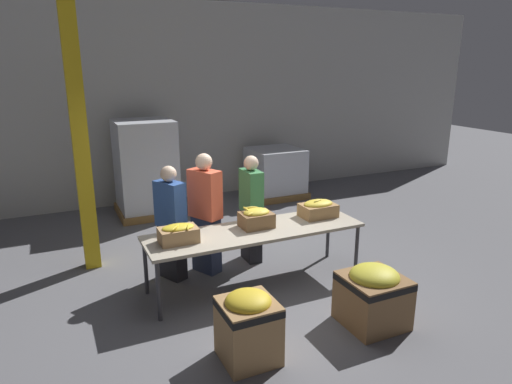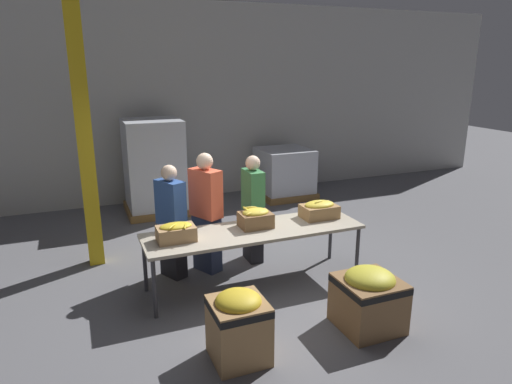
{
  "view_description": "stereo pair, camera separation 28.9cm",
  "coord_description": "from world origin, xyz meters",
  "px_view_note": "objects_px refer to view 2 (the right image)",
  "views": [
    {
      "loc": [
        -2.28,
        -4.94,
        2.81
      ],
      "look_at": [
        0.13,
        0.27,
        1.17
      ],
      "focal_mm": 32.0,
      "sensor_mm": 36.0,
      "label": 1
    },
    {
      "loc": [
        -2.02,
        -5.05,
        2.81
      ],
      "look_at": [
        0.13,
        0.27,
        1.17
      ],
      "focal_mm": 32.0,
      "sensor_mm": 36.0,
      "label": 2
    }
  ],
  "objects_px": {
    "support_pillar": "(83,125)",
    "sorting_table": "(254,233)",
    "banana_box_2": "(319,209)",
    "pallet_stack_1": "(284,173)",
    "banana_box_1": "(255,218)",
    "volunteer_1": "(206,214)",
    "banana_box_0": "(176,232)",
    "volunteer_0": "(172,222)",
    "volunteer_2": "(253,209)",
    "donation_bin_1": "(369,297)",
    "pallet_stack_0": "(154,167)",
    "donation_bin_0": "(239,324)"
  },
  "relations": [
    {
      "from": "volunteer_0",
      "to": "volunteer_1",
      "type": "xyz_separation_m",
      "value": [
        0.48,
        0.01,
        0.06
      ]
    },
    {
      "from": "banana_box_1",
      "to": "volunteer_2",
      "type": "bearing_deg",
      "value": 71.16
    },
    {
      "from": "banana_box_2",
      "to": "donation_bin_0",
      "type": "height_order",
      "value": "banana_box_2"
    },
    {
      "from": "volunteer_2",
      "to": "support_pillar",
      "type": "height_order",
      "value": "support_pillar"
    },
    {
      "from": "donation_bin_0",
      "to": "volunteer_0",
      "type": "bearing_deg",
      "value": 95.64
    },
    {
      "from": "pallet_stack_1",
      "to": "volunteer_1",
      "type": "bearing_deg",
      "value": -131.27
    },
    {
      "from": "donation_bin_0",
      "to": "support_pillar",
      "type": "bearing_deg",
      "value": 111.8
    },
    {
      "from": "pallet_stack_1",
      "to": "donation_bin_0",
      "type": "bearing_deg",
      "value": -119.78
    },
    {
      "from": "sorting_table",
      "to": "banana_box_0",
      "type": "height_order",
      "value": "banana_box_0"
    },
    {
      "from": "sorting_table",
      "to": "pallet_stack_1",
      "type": "xyz_separation_m",
      "value": [
        2.13,
        3.58,
        -0.21
      ]
    },
    {
      "from": "volunteer_2",
      "to": "pallet_stack_0",
      "type": "distance_m",
      "value": 2.94
    },
    {
      "from": "banana_box_1",
      "to": "banana_box_0",
      "type": "bearing_deg",
      "value": -175.61
    },
    {
      "from": "banana_box_1",
      "to": "sorting_table",
      "type": "bearing_deg",
      "value": -121.26
    },
    {
      "from": "banana_box_2",
      "to": "volunteer_0",
      "type": "height_order",
      "value": "volunteer_0"
    },
    {
      "from": "support_pillar",
      "to": "sorting_table",
      "type": "bearing_deg",
      "value": -38.44
    },
    {
      "from": "volunteer_1",
      "to": "support_pillar",
      "type": "distance_m",
      "value": 2.03
    },
    {
      "from": "volunteer_1",
      "to": "volunteer_2",
      "type": "relative_size",
      "value": 1.07
    },
    {
      "from": "volunteer_0",
      "to": "donation_bin_1",
      "type": "xyz_separation_m",
      "value": [
        1.7,
        -2.04,
        -0.41
      ]
    },
    {
      "from": "volunteer_1",
      "to": "donation_bin_1",
      "type": "relative_size",
      "value": 2.42
    },
    {
      "from": "volunteer_1",
      "to": "pallet_stack_0",
      "type": "bearing_deg",
      "value": 157.02
    },
    {
      "from": "support_pillar",
      "to": "banana_box_1",
      "type": "bearing_deg",
      "value": -36.09
    },
    {
      "from": "volunteer_2",
      "to": "pallet_stack_1",
      "type": "height_order",
      "value": "volunteer_2"
    },
    {
      "from": "banana_box_0",
      "to": "donation_bin_1",
      "type": "distance_m",
      "value": 2.32
    },
    {
      "from": "pallet_stack_0",
      "to": "pallet_stack_1",
      "type": "height_order",
      "value": "pallet_stack_0"
    },
    {
      "from": "sorting_table",
      "to": "banana_box_2",
      "type": "bearing_deg",
      "value": 5.79
    },
    {
      "from": "volunteer_1",
      "to": "donation_bin_1",
      "type": "distance_m",
      "value": 2.43
    },
    {
      "from": "banana_box_0",
      "to": "volunteer_0",
      "type": "distance_m",
      "value": 0.65
    },
    {
      "from": "banana_box_1",
      "to": "donation_bin_1",
      "type": "distance_m",
      "value": 1.73
    },
    {
      "from": "support_pillar",
      "to": "donation_bin_0",
      "type": "bearing_deg",
      "value": -68.2
    },
    {
      "from": "banana_box_2",
      "to": "banana_box_1",
      "type": "bearing_deg",
      "value": -178.98
    },
    {
      "from": "banana_box_0",
      "to": "volunteer_0",
      "type": "xyz_separation_m",
      "value": [
        0.08,
        0.64,
        -0.1
      ]
    },
    {
      "from": "donation_bin_0",
      "to": "pallet_stack_0",
      "type": "bearing_deg",
      "value": 89.11
    },
    {
      "from": "donation_bin_1",
      "to": "banana_box_0",
      "type": "bearing_deg",
      "value": 141.74
    },
    {
      "from": "banana_box_1",
      "to": "volunteer_1",
      "type": "bearing_deg",
      "value": 130.99
    },
    {
      "from": "banana_box_0",
      "to": "volunteer_1",
      "type": "height_order",
      "value": "volunteer_1"
    },
    {
      "from": "banana_box_1",
      "to": "pallet_stack_1",
      "type": "height_order",
      "value": "pallet_stack_1"
    },
    {
      "from": "volunteer_0",
      "to": "pallet_stack_1",
      "type": "height_order",
      "value": "volunteer_0"
    },
    {
      "from": "volunteer_2",
      "to": "donation_bin_0",
      "type": "xyz_separation_m",
      "value": [
        -0.99,
        -2.12,
        -0.39
      ]
    },
    {
      "from": "support_pillar",
      "to": "volunteer_2",
      "type": "bearing_deg",
      "value": -19.48
    },
    {
      "from": "support_pillar",
      "to": "volunteer_0",
      "type": "bearing_deg",
      "value": -41.63
    },
    {
      "from": "banana_box_2",
      "to": "support_pillar",
      "type": "xyz_separation_m",
      "value": [
        -2.87,
        1.39,
        1.12
      ]
    },
    {
      "from": "pallet_stack_1",
      "to": "volunteer_0",
      "type": "bearing_deg",
      "value": -136.06
    },
    {
      "from": "sorting_table",
      "to": "banana_box_2",
      "type": "relative_size",
      "value": 5.85
    },
    {
      "from": "banana_box_0",
      "to": "volunteer_2",
      "type": "distance_m",
      "value": 1.46
    },
    {
      "from": "donation_bin_0",
      "to": "sorting_table",
      "type": "bearing_deg",
      "value": 62.69
    },
    {
      "from": "sorting_table",
      "to": "donation_bin_0",
      "type": "height_order",
      "value": "sorting_table"
    },
    {
      "from": "sorting_table",
      "to": "banana_box_0",
      "type": "xyz_separation_m",
      "value": [
        -1.0,
        0.0,
        0.16
      ]
    },
    {
      "from": "volunteer_0",
      "to": "donation_bin_1",
      "type": "relative_size",
      "value": 2.24
    },
    {
      "from": "banana_box_1",
      "to": "volunteer_0",
      "type": "relative_size",
      "value": 0.26
    },
    {
      "from": "banana_box_2",
      "to": "pallet_stack_1",
      "type": "relative_size",
      "value": 0.42
    }
  ]
}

